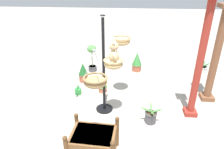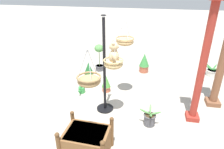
# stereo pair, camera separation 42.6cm
# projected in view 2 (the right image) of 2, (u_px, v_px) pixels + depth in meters

# --- Properties ---
(ground_plane) EXTENTS (40.00, 40.00, 0.00)m
(ground_plane) POSITION_uv_depth(u_px,v_px,m) (111.00, 113.00, 5.32)
(ground_plane) COLOR #A8A093
(display_pole_central) EXTENTS (0.44, 0.44, 2.46)m
(display_pole_central) POSITION_uv_depth(u_px,v_px,m) (105.00, 84.00, 5.14)
(display_pole_central) COLOR black
(display_pole_central) RESTS_ON ground
(hanging_basket_with_teddy) EXTENTS (0.47, 0.47, 0.70)m
(hanging_basket_with_teddy) POSITION_uv_depth(u_px,v_px,m) (113.00, 63.00, 4.69)
(hanging_basket_with_teddy) COLOR tan
(teddy_bear) EXTENTS (0.36, 0.32, 0.53)m
(teddy_bear) POSITION_uv_depth(u_px,v_px,m) (114.00, 54.00, 4.59)
(teddy_bear) COLOR tan
(hanging_basket_left_high) EXTENTS (0.50, 0.50, 0.68)m
(hanging_basket_left_high) POSITION_uv_depth(u_px,v_px,m) (125.00, 41.00, 5.42)
(hanging_basket_left_high) COLOR tan
(hanging_basket_right_low) EXTENTS (0.44, 0.44, 0.68)m
(hanging_basket_right_low) POSITION_uv_depth(u_px,v_px,m) (89.00, 80.00, 3.60)
(hanging_basket_right_low) COLOR #A37F51
(greenhouse_pillar_left) EXTENTS (0.32, 0.32, 2.91)m
(greenhouse_pillar_left) POSITION_uv_depth(u_px,v_px,m) (202.00, 67.00, 4.49)
(greenhouse_pillar_left) COLOR #9E2D23
(greenhouse_pillar_left) RESTS_ON ground
(greenhouse_pillar_far_back) EXTENTS (0.37, 0.37, 2.64)m
(greenhouse_pillar_far_back) POSITION_uv_depth(u_px,v_px,m) (223.00, 62.00, 5.14)
(greenhouse_pillar_far_back) COLOR brown
(greenhouse_pillar_far_back) RESTS_ON ground
(wooden_planter_box) EXTENTS (0.78, 0.95, 0.72)m
(wooden_planter_box) POSITION_uv_depth(u_px,v_px,m) (87.00, 142.00, 3.97)
(wooden_planter_box) COLOR brown
(wooden_planter_box) RESTS_ON ground
(potted_plant_fern_front) EXTENTS (0.50, 0.50, 0.40)m
(potted_plant_fern_front) POSITION_uv_depth(u_px,v_px,m) (212.00, 72.00, 7.28)
(potted_plant_fern_front) COLOR beige
(potted_plant_fern_front) RESTS_ON ground
(potted_plant_flowering_red) EXTENTS (0.27, 0.27, 0.53)m
(potted_plant_flowering_red) POSITION_uv_depth(u_px,v_px,m) (106.00, 84.00, 6.21)
(potted_plant_flowering_red) COLOR #BC6042
(potted_plant_flowering_red) RESTS_ON ground
(potted_plant_tall_leafy) EXTENTS (0.32, 0.32, 0.66)m
(potted_plant_tall_leafy) POSITION_uv_depth(u_px,v_px,m) (89.00, 71.00, 6.87)
(potted_plant_tall_leafy) COLOR #AD563D
(potted_plant_tall_leafy) RESTS_ON ground
(potted_plant_bushy_green) EXTENTS (0.33, 0.33, 1.01)m
(potted_plant_bushy_green) POSITION_uv_depth(u_px,v_px,m) (99.00, 56.00, 7.51)
(potted_plant_bushy_green) COLOR #4C4C51
(potted_plant_bushy_green) RESTS_ON ground
(potted_plant_conical_shrub) EXTENTS (0.36, 0.36, 0.72)m
(potted_plant_conical_shrub) POSITION_uv_depth(u_px,v_px,m) (144.00, 63.00, 7.47)
(potted_plant_conical_shrub) COLOR #AD563D
(potted_plant_conical_shrub) RESTS_ON ground
(potted_plant_trailing_ivy) EXTENTS (0.52, 0.53, 0.44)m
(potted_plant_trailing_ivy) POSITION_uv_depth(u_px,v_px,m) (150.00, 118.00, 4.82)
(potted_plant_trailing_ivy) COLOR #4C4C51
(potted_plant_trailing_ivy) RESTS_ON ground
(watering_can) EXTENTS (0.35, 0.20, 0.30)m
(watering_can) POSITION_uv_depth(u_px,v_px,m) (82.00, 90.00, 6.21)
(watering_can) COLOR #338C3F
(watering_can) RESTS_ON ground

